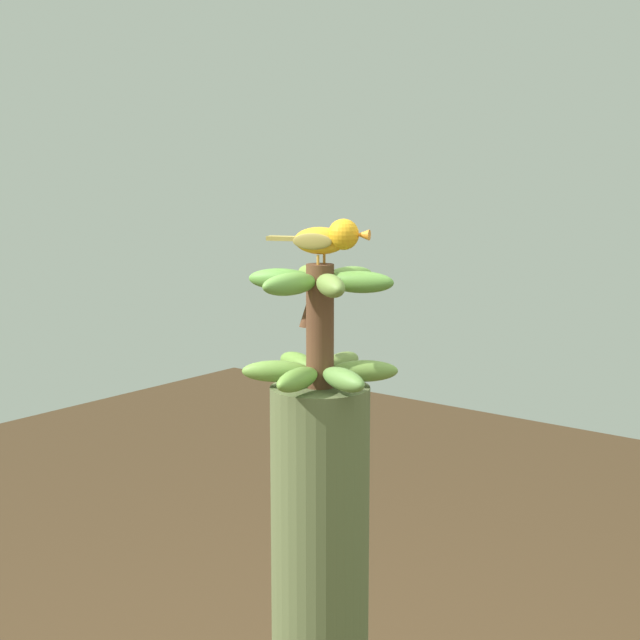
% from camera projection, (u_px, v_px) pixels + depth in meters
% --- Properties ---
extents(banana_bunch, '(0.28, 0.29, 0.23)m').
position_uv_depth(banana_bunch, '(320.00, 326.00, 1.83)').
color(banana_bunch, brown).
rests_on(banana_bunch, banana_tree).
extents(perched_bird, '(0.19, 0.09, 0.08)m').
position_uv_depth(perched_bird, '(329.00, 238.00, 1.80)').
color(perched_bird, '#C68933').
rests_on(perched_bird, banana_bunch).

